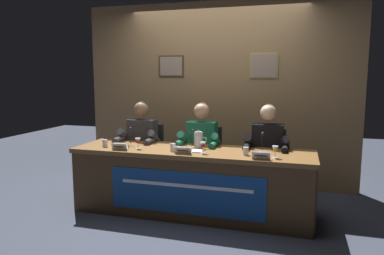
% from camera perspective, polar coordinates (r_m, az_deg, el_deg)
% --- Properties ---
extents(ground_plane, '(12.00, 12.00, 0.00)m').
position_cam_1_polar(ground_plane, '(4.37, 0.00, -13.01)').
color(ground_plane, '#383D4C').
extents(wall_back_panelled, '(3.92, 0.14, 2.60)m').
position_cam_1_polar(wall_back_panelled, '(5.30, 3.87, 5.16)').
color(wall_back_panelled, '#937047').
rests_on(wall_back_panelled, ground_plane).
extents(conference_table, '(2.72, 0.75, 0.74)m').
position_cam_1_polar(conference_table, '(4.12, -0.40, -7.04)').
color(conference_table, brown).
rests_on(conference_table, ground_plane).
extents(chair_left, '(0.44, 0.45, 0.92)m').
position_cam_1_polar(chair_left, '(5.00, -7.10, -4.94)').
color(chair_left, black).
rests_on(chair_left, ground_plane).
extents(panelist_left, '(0.51, 0.48, 1.24)m').
position_cam_1_polar(panelist_left, '(4.77, -8.12, -2.20)').
color(panelist_left, black).
rests_on(panelist_left, ground_plane).
extents(nameplate_left, '(0.19, 0.06, 0.08)m').
position_cam_1_polar(nameplate_left, '(4.19, -11.20, -2.91)').
color(nameplate_left, white).
rests_on(nameplate_left, conference_table).
extents(juice_glass_left, '(0.06, 0.06, 0.12)m').
position_cam_1_polar(juice_glass_left, '(4.22, -8.44, -2.14)').
color(juice_glass_left, white).
rests_on(juice_glass_left, conference_table).
extents(water_cup_left, '(0.06, 0.06, 0.08)m').
position_cam_1_polar(water_cup_left, '(4.41, -13.41, -2.46)').
color(water_cup_left, silver).
rests_on(water_cup_left, conference_table).
extents(microphone_left, '(0.06, 0.17, 0.22)m').
position_cam_1_polar(microphone_left, '(4.40, -10.01, -1.91)').
color(microphone_left, black).
rests_on(microphone_left, conference_table).
extents(chair_center, '(0.44, 0.45, 0.92)m').
position_cam_1_polar(chair_center, '(4.74, 1.91, -5.60)').
color(chair_center, black).
rests_on(chair_center, ground_plane).
extents(panelist_center, '(0.51, 0.48, 1.24)m').
position_cam_1_polar(panelist_center, '(4.49, 1.29, -2.75)').
color(panelist_center, black).
rests_on(panelist_center, ground_plane).
extents(nameplate_center, '(0.19, 0.06, 0.08)m').
position_cam_1_polar(nameplate_center, '(3.91, -1.38, -3.57)').
color(nameplate_center, white).
rests_on(nameplate_center, conference_table).
extents(juice_glass_center, '(0.06, 0.06, 0.12)m').
position_cam_1_polar(juice_glass_center, '(3.93, 1.69, -2.82)').
color(juice_glass_center, white).
rests_on(juice_glass_center, conference_table).
extents(water_cup_center, '(0.06, 0.06, 0.08)m').
position_cam_1_polar(water_cup_center, '(4.05, -2.99, -3.19)').
color(water_cup_center, silver).
rests_on(water_cup_center, conference_table).
extents(microphone_center, '(0.06, 0.17, 0.22)m').
position_cam_1_polar(microphone_center, '(4.16, -0.22, -2.36)').
color(microphone_center, black).
rests_on(microphone_center, conference_table).
extents(chair_right, '(0.44, 0.45, 0.92)m').
position_cam_1_polar(chair_right, '(4.61, 11.71, -6.17)').
color(chair_right, black).
rests_on(chair_right, ground_plane).
extents(panelist_right, '(0.51, 0.48, 1.24)m').
position_cam_1_polar(panelist_right, '(4.36, 11.59, -3.26)').
color(panelist_right, black).
rests_on(panelist_right, ground_plane).
extents(nameplate_right, '(0.18, 0.06, 0.08)m').
position_cam_1_polar(nameplate_right, '(3.72, 10.72, -4.31)').
color(nameplate_right, white).
rests_on(nameplate_right, conference_table).
extents(juice_glass_right, '(0.06, 0.06, 0.12)m').
position_cam_1_polar(juice_glass_right, '(3.81, 12.83, -3.38)').
color(juice_glass_right, white).
rests_on(juice_glass_right, conference_table).
extents(water_cup_right, '(0.06, 0.06, 0.08)m').
position_cam_1_polar(water_cup_right, '(3.89, 8.39, -3.73)').
color(water_cup_right, silver).
rests_on(water_cup_right, conference_table).
extents(microphone_right, '(0.06, 0.17, 0.22)m').
position_cam_1_polar(microphone_right, '(4.02, 10.81, -2.87)').
color(microphone_right, black).
rests_on(microphone_right, conference_table).
extents(water_pitcher_central, '(0.15, 0.10, 0.21)m').
position_cam_1_polar(water_pitcher_central, '(4.21, 1.03, -1.95)').
color(water_pitcher_central, silver).
rests_on(water_pitcher_central, conference_table).
extents(document_stack_center, '(0.23, 0.18, 0.01)m').
position_cam_1_polar(document_stack_center, '(4.03, 0.25, -3.68)').
color(document_stack_center, white).
rests_on(document_stack_center, conference_table).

